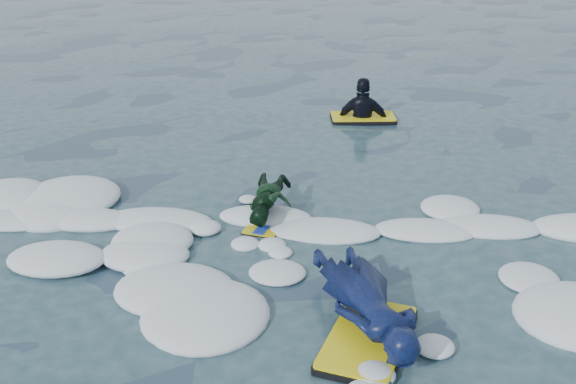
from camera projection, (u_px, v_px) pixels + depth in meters
The scene contains 5 objects.
ground at pixel (278, 296), 6.73m from camera, with size 120.00×120.00×0.00m, color #1A2B40.
foam_band at pixel (288, 245), 7.68m from camera, with size 12.00×3.10×0.30m, color white, non-canonical shape.
prone_woman_unit at pixel (368, 306), 6.14m from camera, with size 1.22×1.85×0.46m.
prone_child_unit at pixel (270, 203), 8.17m from camera, with size 0.61×1.14×0.41m.
waiting_rider_unit at pixel (363, 124), 11.67m from camera, with size 1.09×0.69×1.55m.
Camera 1 is at (0.64, -5.76, 3.57)m, focal length 45.00 mm.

